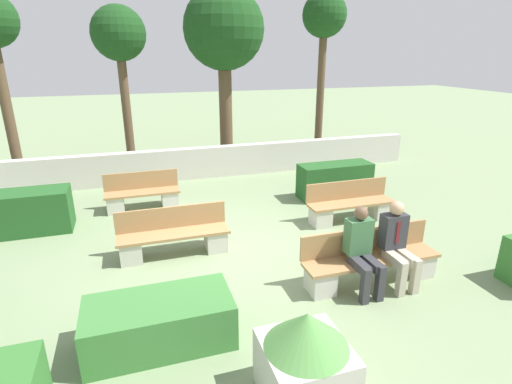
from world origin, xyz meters
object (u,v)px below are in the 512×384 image
object	(u,v)px
bench_right_side	(143,196)
planter_corner_left	(305,358)
bench_front	(370,262)
tree_rightmost	(324,22)
bench_left_side	(174,238)
bench_back	(350,206)
person_seated_man	(397,241)
tree_center_right	(224,32)
person_seated_woman	(362,247)
tree_center_left	(119,38)

from	to	relation	value
bench_right_side	planter_corner_left	distance (m)	6.12
bench_front	tree_rightmost	distance (m)	8.72
bench_front	bench_left_side	world-z (taller)	same
bench_back	person_seated_man	size ratio (longest dim) A/B	1.43
bench_front	bench_back	xyz separation A→B (m)	(0.93, 2.20, -0.01)
bench_front	tree_center_right	xyz separation A→B (m)	(-0.44, 7.55, 3.61)
planter_corner_left	bench_back	bearing A→B (deg)	54.50
person_seated_woman	tree_rightmost	xyz separation A→B (m)	(2.92, 7.47, 3.54)
bench_left_side	planter_corner_left	size ratio (longest dim) A/B	1.85
bench_left_side	tree_center_left	distance (m)	6.68
bench_back	tree_rightmost	bearing A→B (deg)	67.94
tree_center_right	bench_left_side	bearing A→B (deg)	-112.25
bench_back	tree_center_right	size ratio (longest dim) A/B	0.36
person_seated_woman	tree_center_right	world-z (taller)	tree_center_right
bench_right_side	bench_back	world-z (taller)	same
tree_center_left	bench_front	bearing A→B (deg)	-65.87
bench_back	tree_center_left	distance (m)	7.65
bench_front	bench_right_side	distance (m)	5.30
bench_left_side	tree_rightmost	distance (m)	8.68
planter_corner_left	tree_center_left	distance (m)	9.94
bench_front	planter_corner_left	distance (m)	2.59
planter_corner_left	tree_center_left	bearing A→B (deg)	99.05
planter_corner_left	tree_center_left	xyz separation A→B (m)	(-1.48, 9.29, 3.21)
bench_back	planter_corner_left	distance (m)	4.87
tree_rightmost	person_seated_man	bearing A→B (deg)	-107.29
person_seated_man	tree_center_right	distance (m)	8.38
planter_corner_left	tree_center_left	world-z (taller)	tree_center_left
bench_back	tree_center_right	world-z (taller)	tree_center_right
bench_right_side	person_seated_woman	bearing A→B (deg)	-52.26
bench_right_side	bench_back	size ratio (longest dim) A/B	0.88
bench_back	tree_center_left	bearing A→B (deg)	125.48
bench_back	person_seated_man	bearing A→B (deg)	-107.86
bench_front	bench_left_side	size ratio (longest dim) A/B	1.14
bench_right_side	tree_center_left	xyz separation A→B (m)	(-0.16, 3.31, 3.43)
bench_left_side	bench_right_side	distance (m)	2.44
tree_center_right	tree_rightmost	xyz separation A→B (m)	(3.10, -0.23, 0.30)
tree_rightmost	bench_left_side	bearing A→B (deg)	-134.66
tree_center_left	bench_back	bearing A→B (deg)	-51.05
tree_rightmost	bench_front	bearing A→B (deg)	-109.94
person_seated_woman	tree_center_right	bearing A→B (deg)	91.28
bench_left_side	bench_right_side	size ratio (longest dim) A/B	1.17
person_seated_woman	planter_corner_left	distance (m)	2.30
person_seated_man	tree_center_right	xyz separation A→B (m)	(-0.77, 7.70, 3.22)
bench_right_side	person_seated_man	distance (m)	5.63
bench_right_side	tree_rightmost	xyz separation A→B (m)	(5.86, 3.11, 3.94)
bench_back	bench_right_side	bearing A→B (deg)	150.59
bench_front	bench_right_side	bearing A→B (deg)	127.28
tree_center_left	person_seated_man	bearing A→B (deg)	-64.22
bench_right_side	person_seated_woman	distance (m)	5.27
bench_left_side	bench_back	world-z (taller)	same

